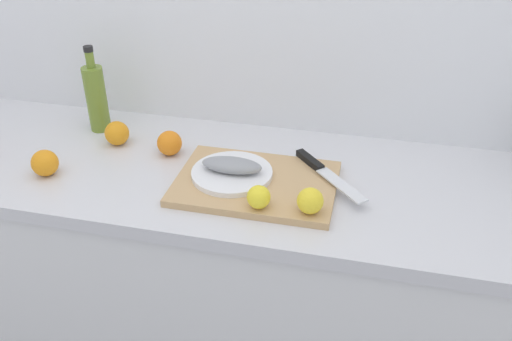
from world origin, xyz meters
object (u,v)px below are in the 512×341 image
Objects in this scene: olive_oil_bottle at (96,97)px; chef_knife at (321,169)px; orange_0 at (170,143)px; lemon_0 at (310,201)px; cutting_board at (256,183)px; fish_fillet at (232,165)px; white_plate at (232,173)px.

chef_knife is at bearing -10.64° from olive_oil_bottle.
olive_oil_bottle is 0.30m from orange_0.
olive_oil_bottle reaches higher than lemon_0.
fish_fillet reaches higher than cutting_board.
lemon_0 is 0.80m from olive_oil_bottle.
cutting_board is at bearing -6.12° from white_plate.
lemon_0 is (0.23, -0.12, -0.00)m from fish_fillet.
fish_fillet is 2.25× the size of orange_0.
cutting_board is at bearing 145.28° from lemon_0.
lemon_0 reaches higher than cutting_board.
orange_0 is (-0.22, 0.11, 0.01)m from white_plate.
white_plate is 0.03m from fish_fillet.
cutting_board is 0.31m from orange_0.
olive_oil_bottle is (-0.73, 0.14, 0.08)m from chef_knife.
fish_fillet is at bearing 45.00° from white_plate.
lemon_0 reaches higher than chef_knife.
cutting_board is at bearing -105.72° from chef_knife.
lemon_0 is at bearing -34.72° from cutting_board.
olive_oil_bottle reaches higher than cutting_board.
olive_oil_bottle is (-0.56, 0.22, 0.10)m from cutting_board.
white_plate is 0.24m from chef_knife.
fish_fillet is at bearing 173.88° from cutting_board.
cutting_board is 0.08m from fish_fillet.
lemon_0 is at bearing -27.36° from fish_fillet.
chef_knife is 0.19m from lemon_0.
cutting_board is at bearing -21.15° from olive_oil_bottle.
chef_knife is at bearing 26.69° from cutting_board.
cutting_board is 1.55× the size of olive_oil_bottle.
orange_0 is (-0.45, 0.22, -0.02)m from lemon_0.
chef_knife is at bearing 17.87° from white_plate.
fish_fillet is (0.00, 0.00, 0.03)m from white_plate.
chef_knife is at bearing 17.87° from fish_fillet.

